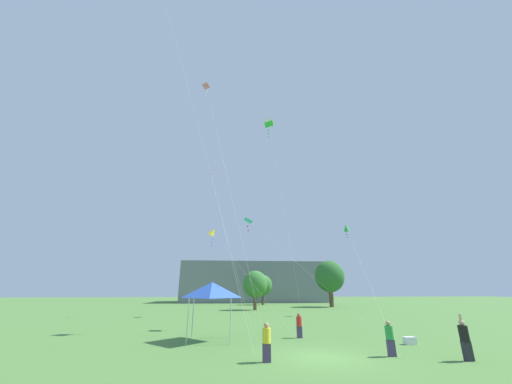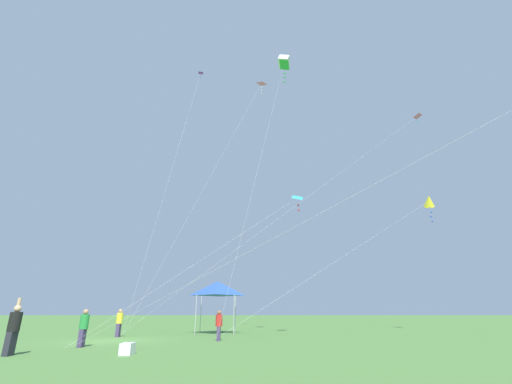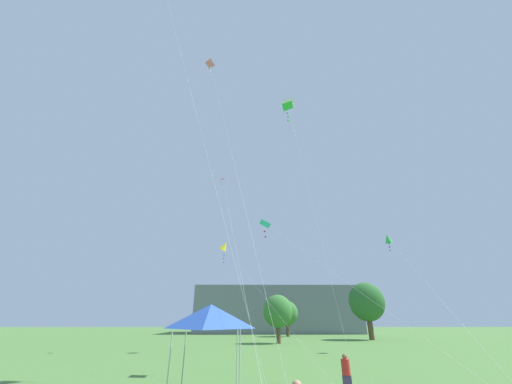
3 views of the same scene
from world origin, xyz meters
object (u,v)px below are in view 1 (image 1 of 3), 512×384
object	(u,v)px
person_red_shirt	(299,324)
kite_pink_delta_3	(211,174)
person_green_shirt	(390,337)
kite_white_box_1	(269,123)
kite_green_diamond_5	(346,228)
festival_tent	(212,290)
kite_yellow_diamond_0	(213,232)
kite_pink_delta_6	(206,88)
cooler_box	(410,341)
person_yellow_shirt	(267,341)
kite_purple_delta_2	(165,0)
person_black_shirt	(465,338)
kite_cyan_delta_4	(249,221)

from	to	relation	value
person_red_shirt	kite_pink_delta_3	bearing A→B (deg)	110.58
person_green_shirt	kite_white_box_1	world-z (taller)	kite_white_box_1
person_red_shirt	kite_green_diamond_5	world-z (taller)	kite_green_diamond_5
festival_tent	person_red_shirt	size ratio (longest dim) A/B	2.30
kite_yellow_diamond_0	kite_pink_delta_6	xyz separation A→B (m)	(-0.36, -14.45, 11.85)
kite_white_box_1	kite_pink_delta_3	world-z (taller)	kite_white_box_1
person_green_shirt	kite_pink_delta_3	world-z (taller)	kite_pink_delta_3
festival_tent	kite_green_diamond_5	bearing A→B (deg)	45.36
person_green_shirt	kite_white_box_1	bearing A→B (deg)	-11.42
cooler_box	person_yellow_shirt	world-z (taller)	person_yellow_shirt
kite_green_diamond_5	person_green_shirt	bearing A→B (deg)	-109.04
festival_tent	kite_yellow_diamond_0	bearing A→B (deg)	94.25
kite_purple_delta_2	kite_pink_delta_6	distance (m)	7.88
kite_green_diamond_5	kite_pink_delta_6	world-z (taller)	kite_pink_delta_6
kite_purple_delta_2	person_black_shirt	bearing A→B (deg)	-10.84
kite_yellow_diamond_0	person_yellow_shirt	bearing A→B (deg)	-79.66
cooler_box	kite_yellow_diamond_0	size ratio (longest dim) A/B	0.04
kite_pink_delta_6	kite_purple_delta_2	bearing A→B (deg)	-115.07
person_black_shirt	kite_pink_delta_6	world-z (taller)	kite_pink_delta_6
festival_tent	kite_pink_delta_3	world-z (taller)	kite_pink_delta_3
person_yellow_shirt	kite_green_diamond_5	size ratio (longest dim) A/B	0.07
person_black_shirt	kite_purple_delta_2	xyz separation A→B (m)	(-17.21, 3.30, 24.50)
kite_pink_delta_3	kite_purple_delta_2	bearing A→B (deg)	-97.44
person_red_shirt	kite_cyan_delta_4	xyz separation A→B (m)	(-3.20, 5.11, 8.44)
kite_green_diamond_5	cooler_box	bearing A→B (deg)	-104.24
kite_cyan_delta_4	kite_white_box_1	bearing A→B (deg)	-24.06
cooler_box	person_black_shirt	size ratio (longest dim) A/B	0.33
person_green_shirt	person_black_shirt	xyz separation A→B (m)	(3.08, -1.22, 0.11)
kite_yellow_diamond_0	kite_pink_delta_3	world-z (taller)	kite_pink_delta_3
kite_purple_delta_2	kite_pink_delta_3	distance (m)	22.37
kite_pink_delta_6	festival_tent	bearing A→B (deg)	-63.27
cooler_box	kite_purple_delta_2	size ratio (longest dim) A/B	0.03
kite_pink_delta_3	kite_cyan_delta_4	world-z (taller)	kite_pink_delta_3
person_black_shirt	kite_yellow_diamond_0	size ratio (longest dim) A/B	0.11
festival_tent	kite_pink_delta_3	xyz separation A→B (m)	(-1.97, 18.03, 15.82)
person_red_shirt	kite_purple_delta_2	xyz separation A→B (m)	(-10.83, -3.86, 24.63)
kite_white_box_1	kite_purple_delta_2	distance (m)	13.81
kite_purple_delta_2	kite_pink_delta_3	bearing A→B (deg)	82.56
person_yellow_shirt	kite_cyan_delta_4	world-z (taller)	kite_cyan_delta_4
person_black_shirt	kite_yellow_diamond_0	xyz separation A→B (m)	(-13.80, 24.27, 9.47)
person_yellow_shirt	kite_pink_delta_6	xyz separation A→B (m)	(-4.69, 9.24, 21.41)
cooler_box	person_black_shirt	xyz separation A→B (m)	(0.24, -4.24, 0.78)
person_black_shirt	person_yellow_shirt	world-z (taller)	person_black_shirt
person_black_shirt	kite_pink_delta_3	bearing A→B (deg)	-111.23
cooler_box	kite_pink_delta_6	size ratio (longest dim) A/B	0.03
person_black_shirt	kite_cyan_delta_4	distance (m)	17.64
cooler_box	kite_pink_delta_3	size ratio (longest dim) A/B	0.03
person_red_shirt	kite_white_box_1	size ratio (longest dim) A/B	0.08
person_green_shirt	person_red_shirt	distance (m)	6.79
kite_yellow_diamond_0	person_black_shirt	bearing A→B (deg)	-60.38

